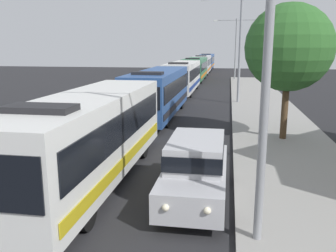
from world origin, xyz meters
The scene contains 11 objects.
bus_lead centered at (-1.30, 11.48, 1.69)m, with size 2.58×10.81×3.21m.
bus_second_in_line centered at (-1.30, 23.82, 1.69)m, with size 2.58×11.29×3.21m.
bus_middle centered at (-1.30, 36.77, 1.69)m, with size 2.58×11.87×3.21m.
bus_fourth_in_line centered at (-1.30, 49.95, 1.69)m, with size 2.58×12.00×3.21m.
bus_rear centered at (-1.30, 63.28, 1.69)m, with size 2.58×11.18×3.21m.
bus_tail_end centered at (-1.30, 76.23, 1.69)m, with size 2.58×11.83×3.21m.
white_suv centered at (2.40, 10.62, 1.03)m, with size 1.86×5.01×1.90m.
streetlamp_near centered at (4.10, 8.17, 5.35)m, with size 5.32×0.28×8.61m.
streetlamp_mid centered at (4.10, 30.16, 5.32)m, with size 6.34×0.28×8.42m.
streetlamp_far centered at (4.10, 52.15, 5.21)m, with size 6.35×0.28×8.20m.
roadside_tree centered at (6.06, 18.27, 4.57)m, with size 4.15×4.15×6.51m.
Camera 1 is at (3.30, 0.07, 4.63)m, focal length 38.67 mm.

